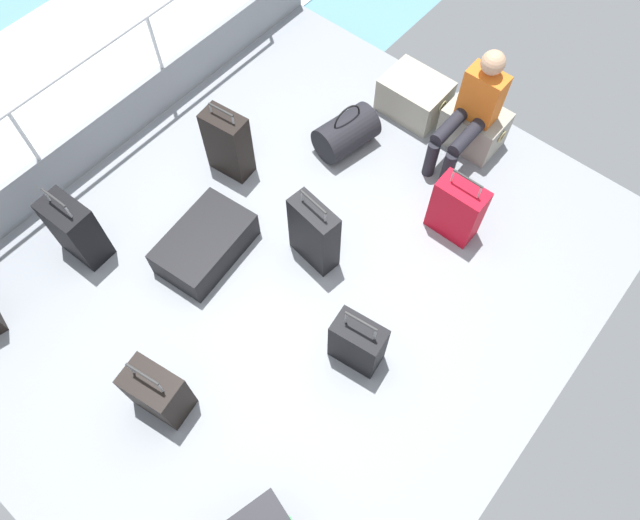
{
  "coord_description": "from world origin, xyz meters",
  "views": [
    {
      "loc": [
        1.6,
        -1.54,
        4.31
      ],
      "look_at": [
        0.18,
        0.16,
        0.25
      ],
      "focal_mm": 32.73,
      "sensor_mm": 36.0,
      "label": 1
    }
  ],
  "objects": [
    {
      "name": "duffel_bag",
      "position": [
        -0.52,
        1.36,
        0.18
      ],
      "size": [
        0.45,
        0.61,
        0.51
      ],
      "color": "black",
      "rests_on": "ground_plane"
    },
    {
      "name": "gunwale_port",
      "position": [
        -2.17,
        0.0,
        0.23
      ],
      "size": [
        0.06,
        5.2,
        0.45
      ],
      "primitive_type": "cube",
      "color": "gray",
      "rests_on": "ground_plane"
    },
    {
      "name": "cargo_crate_1",
      "position": [
        0.35,
        2.15,
        0.2
      ],
      "size": [
        0.58,
        0.39,
        0.4
      ],
      "color": "gray",
      "rests_on": "ground_plane"
    },
    {
      "name": "suitcase_6",
      "position": [
        -1.48,
        -0.92,
        0.31
      ],
      "size": [
        0.42,
        0.27,
        0.77
      ],
      "color": "black",
      "rests_on": "ground_plane"
    },
    {
      "name": "railing_port",
      "position": [
        -2.17,
        0.0,
        0.78
      ],
      "size": [
        0.04,
        4.2,
        1.02
      ],
      "color": "silver",
      "rests_on": "ground_plane"
    },
    {
      "name": "suitcase_8",
      "position": [
        0.84,
        -0.2,
        0.26
      ],
      "size": [
        0.41,
        0.27,
        0.68
      ],
      "color": "black",
      "rests_on": "ground_plane"
    },
    {
      "name": "suitcase_7",
      "position": [
        -1.15,
        0.49,
        0.33
      ],
      "size": [
        0.41,
        0.26,
        0.76
      ],
      "color": "black",
      "rests_on": "ground_plane"
    },
    {
      "name": "suitcase_0",
      "position": [
        0.02,
        0.27,
        0.34
      ],
      "size": [
        0.44,
        0.24,
        0.79
      ],
      "color": "black",
      "rests_on": "ground_plane"
    },
    {
      "name": "ground_plane",
      "position": [
        0.0,
        0.0,
        -0.03
      ],
      "size": [
        4.4,
        5.2,
        0.06
      ],
      "primitive_type": "cube",
      "color": "gray"
    },
    {
      "name": "passenger_seated",
      "position": [
        0.35,
        1.97,
        0.58
      ],
      "size": [
        0.34,
        0.66,
        1.1
      ],
      "color": "orange",
      "rests_on": "ground_plane"
    },
    {
      "name": "suitcase_5",
      "position": [
        -0.69,
        -0.29,
        0.14
      ],
      "size": [
        0.59,
        0.86,
        0.28
      ],
      "color": "black",
      "rests_on": "ground_plane"
    },
    {
      "name": "suitcase_3",
      "position": [
        0.75,
        1.23,
        0.29
      ],
      "size": [
        0.41,
        0.23,
        0.72
      ],
      "color": "#B70C1E",
      "rests_on": "ground_plane"
    },
    {
      "name": "cargo_crate_0",
      "position": [
        -0.3,
        2.13,
        0.18
      ],
      "size": [
        0.63,
        0.46,
        0.36
      ],
      "color": "#9E9989",
      "rests_on": "ground_plane"
    },
    {
      "name": "sea_wake",
      "position": [
        -3.6,
        0.0,
        -0.34
      ],
      "size": [
        12.0,
        12.0,
        0.01
      ],
      "color": "#598C9E",
      "rests_on": "ground_plane"
    },
    {
      "name": "suitcase_2",
      "position": [
        -0.02,
        -1.39,
        0.25
      ],
      "size": [
        0.45,
        0.32,
        0.67
      ],
      "color": "black",
      "rests_on": "ground_plane"
    }
  ]
}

